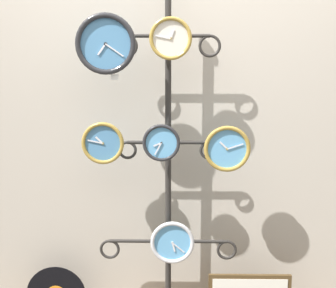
{
  "coord_description": "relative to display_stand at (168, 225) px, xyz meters",
  "views": [
    {
      "loc": [
        0.04,
        -2.15,
        1.57
      ],
      "look_at": [
        0.0,
        0.36,
        1.14
      ],
      "focal_mm": 50.0,
      "sensor_mm": 36.0,
      "label": 1
    }
  ],
  "objects": [
    {
      "name": "clock_top_center",
      "position": [
        0.01,
        -0.08,
        1.04
      ],
      "size": [
        0.22,
        0.04,
        0.22
      ],
      "color": "silver"
    },
    {
      "name": "clock_middle_left",
      "position": [
        -0.35,
        -0.07,
        0.49
      ],
      "size": [
        0.23,
        0.04,
        0.23
      ],
      "color": "#4C84B2"
    },
    {
      "name": "clock_middle_center",
      "position": [
        -0.03,
        -0.11,
        0.5
      ],
      "size": [
        0.2,
        0.04,
        0.2
      ],
      "color": "#60A8DB"
    },
    {
      "name": "display_stand",
      "position": [
        0.0,
        0.0,
        0.0
      ],
      "size": [
        0.79,
        0.38,
        2.01
      ],
      "color": "#282623",
      "rests_on": "ground_plane"
    },
    {
      "name": "clock_middle_right",
      "position": [
        0.32,
        -0.1,
        0.46
      ],
      "size": [
        0.25,
        0.04,
        0.25
      ],
      "color": "#60A8DB"
    },
    {
      "name": "shop_wall",
      "position": [
        0.0,
        0.16,
        0.74
      ],
      "size": [
        4.4,
        0.04,
        2.8
      ],
      "color": "#BCB2A3",
      "rests_on": "ground_plane"
    },
    {
      "name": "clock_top_left",
      "position": [
        -0.32,
        -0.12,
        1.01
      ],
      "size": [
        0.31,
        0.04,
        0.31
      ],
      "color": "#4C84B2"
    },
    {
      "name": "clock_bottom_center",
      "position": [
        0.03,
        -0.08,
        -0.07
      ],
      "size": [
        0.25,
        0.04,
        0.25
      ],
      "color": "#60A8DB"
    },
    {
      "name": "price_tag_upper",
      "position": [
        -0.28,
        -0.12,
        0.84
      ],
      "size": [
        0.04,
        0.0,
        0.03
      ],
      "color": "white"
    }
  ]
}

